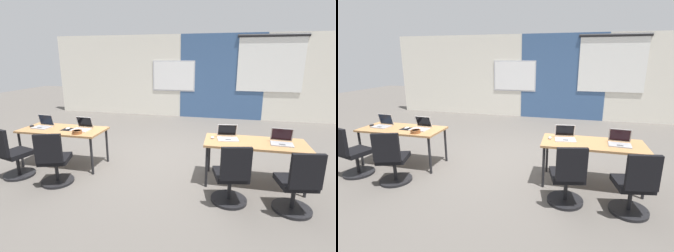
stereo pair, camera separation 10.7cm
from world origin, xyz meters
The scene contains 17 objects.
ground_plane centered at (0.00, 0.00, 0.00)m, with size 24.00×24.00×0.00m.
back_wall_assembly centered at (0.05, 4.20, 1.41)m, with size 10.00×0.27×2.80m.
desk_near_left centered at (-1.75, -0.60, 0.66)m, with size 1.60×0.70×0.72m.
desk_near_right centered at (1.75, -0.60, 0.66)m, with size 1.60×0.70×0.72m.
laptop_near_right_end centered at (2.15, -0.59, 0.77)m, with size 0.35×0.31×0.23m.
chair_near_right_end centered at (2.23, -1.38, 0.38)m, with size 0.52×0.57×0.92m.
laptop_near_left_inner centered at (-1.36, -0.56, 0.77)m, with size 0.34×0.31×0.23m.
mousepad_near_left_inner centered at (-1.63, -0.62, 0.72)m, with size 0.22×0.19×0.00m.
mouse_near_left_inner centered at (-1.63, -0.62, 0.74)m, with size 0.08×0.11×0.03m.
chair_near_left_inner centered at (-1.41, -1.38, 0.38)m, with size 0.56×0.61×0.92m.
laptop_near_left_end centered at (-2.20, -0.57, 0.77)m, with size 0.35×0.30×0.23m.
mouse_near_left_end centered at (-2.45, -0.59, 0.74)m, with size 0.07×0.11×0.03m.
chair_near_left_end centered at (-2.28, -1.31, 0.38)m, with size 0.53×0.59×0.92m.
laptop_near_right_inner centered at (1.31, -0.52, 0.77)m, with size 0.36×0.34×0.23m.
mouse_near_right_inner centered at (1.07, -0.56, 0.74)m, with size 0.06×0.10×0.03m.
chair_near_right_inner centered at (1.39, -1.33, 0.38)m, with size 0.53×0.58×0.92m.
snack_bowl centered at (-1.31, -0.82, 0.76)m, with size 0.18×0.18×0.06m.
Camera 1 is at (1.26, -4.72, 2.03)m, focal length 27.33 mm.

